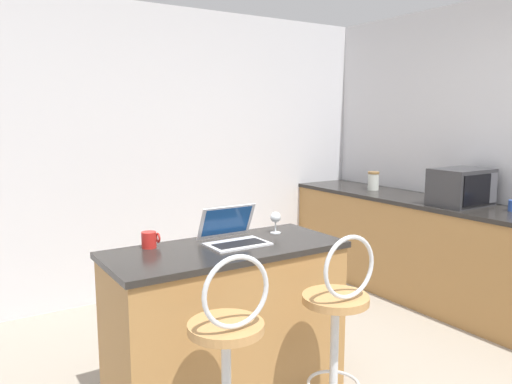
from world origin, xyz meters
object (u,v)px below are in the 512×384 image
bar_stool_near (228,372)px  bar_stool_far (337,338)px  microwave (462,187)px  storage_jar (373,181)px  laptop (233,234)px  wine_glass_short (275,218)px  mug_red (149,240)px

bar_stool_near → bar_stool_far: bearing=0.0°
bar_stool_near → microwave: (2.58, 0.69, 0.55)m
storage_jar → bar_stool_far: bearing=-139.4°
laptop → bar_stool_far: bearing=-69.0°
laptop → microwave: (2.19, 0.05, 0.10)m
microwave → wine_glass_short: size_ratio=3.58×
wine_glass_short → mug_red: bearing=173.6°
bar_stool_far → mug_red: (-0.69, 0.79, 0.44)m
laptop → storage_jar: laptop is taller
bar_stool_near → laptop: 0.87m
laptop → wine_glass_short: size_ratio=2.56×
mug_red → wine_glass_short: bearing=-6.4°
microwave → storage_jar: 1.01m
storage_jar → microwave: bearing=-91.7°
bar_stool_far → bar_stool_near: bearing=180.0°
mug_red → storage_jar: bearing=18.7°
bar_stool_far → microwave: 2.13m
microwave → mug_red: bearing=177.7°
wine_glass_short → storage_jar: size_ratio=0.74×
bar_stool_near → bar_stool_far: (0.64, 0.00, 0.00)m
laptop → microwave: size_ratio=0.72×
bar_stool_near → mug_red: bar_stool_near is taller
bar_stool_near → microwave: 2.73m
bar_stool_near → bar_stool_far: same height
bar_stool_far → microwave: size_ratio=2.21×
bar_stool_far → storage_jar: (1.97, 1.69, 0.49)m
laptop → microwave: 2.19m
microwave → wine_glass_short: 1.84m
bar_stool_far → laptop: bearing=111.0°
wine_glass_short → storage_jar: 2.12m
bar_stool_far → microwave: microwave is taller
mug_red → storage_jar: 2.81m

